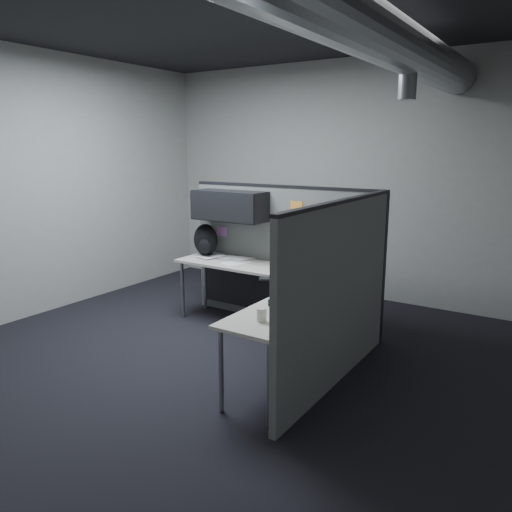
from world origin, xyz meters
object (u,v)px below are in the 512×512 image
Objects in this scene: keyboard at (279,280)px; monitor at (334,256)px; desk at (273,286)px; phone at (284,301)px; backpack at (206,240)px.

monitor is at bearing 61.83° from keyboard.
monitor is (0.56, 0.26, 0.35)m from desk.
desk is at bearing 149.05° from keyboard.
phone is (0.03, -1.07, -0.19)m from monitor.
backpack is at bearing 162.54° from desk.
phone is at bearing -47.46° from backpack.
backpack is (-1.37, 0.55, 0.18)m from keyboard.
monitor is at bearing 24.65° from desk.
phone is 2.17m from backpack.
desk is 5.51× the size of keyboard.
phone is (0.43, -0.64, 0.02)m from keyboard.
monitor reaches higher than keyboard.
backpack reaches higher than desk.
phone reaches higher than keyboard.
desk is 1.01m from phone.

